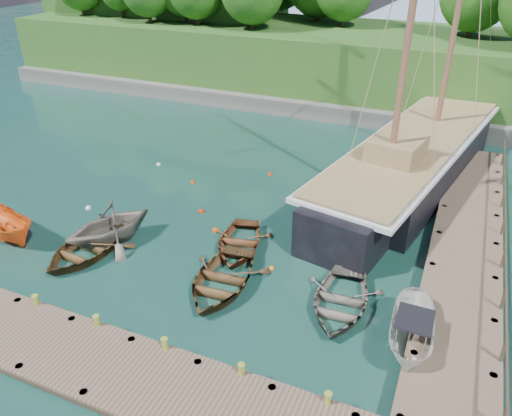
% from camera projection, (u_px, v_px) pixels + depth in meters
% --- Properties ---
extents(ground, '(160.00, 160.00, 0.00)m').
position_uv_depth(ground, '(189.00, 270.00, 22.88)').
color(ground, '#17382B').
rests_on(ground, ground).
extents(dock_near, '(20.00, 3.20, 1.10)m').
position_uv_depth(dock_near, '(143.00, 380.00, 16.77)').
color(dock_near, brown).
rests_on(dock_near, ground).
extents(dock_east, '(3.20, 24.00, 1.10)m').
position_uv_depth(dock_east, '(466.00, 240.00, 24.30)').
color(dock_east, brown).
rests_on(dock_east, ground).
extents(bollard_0, '(0.26, 0.26, 0.45)m').
position_uv_depth(bollard_0, '(40.00, 316.00, 20.18)').
color(bollard_0, olive).
rests_on(bollard_0, ground).
extents(bollard_1, '(0.26, 0.26, 0.45)m').
position_uv_depth(bollard_1, '(100.00, 337.00, 19.14)').
color(bollard_1, olive).
rests_on(bollard_1, ground).
extents(bollard_2, '(0.26, 0.26, 0.45)m').
position_uv_depth(bollard_2, '(167.00, 360.00, 18.10)').
color(bollard_2, olive).
rests_on(bollard_2, ground).
extents(bollard_3, '(0.26, 0.26, 0.45)m').
position_uv_depth(bollard_3, '(242.00, 386.00, 17.06)').
color(bollard_3, olive).
rests_on(bollard_3, ground).
extents(bollard_4, '(0.26, 0.26, 0.45)m').
position_uv_depth(bollard_4, '(326.00, 416.00, 16.02)').
color(bollard_4, olive).
rests_on(bollard_4, ground).
extents(rowboat_0, '(3.88, 5.11, 0.99)m').
position_uv_depth(rowboat_0, '(87.00, 254.00, 24.01)').
color(rowboat_0, '#50361B').
rests_on(rowboat_0, ground).
extents(rowboat_1, '(5.30, 5.60, 2.33)m').
position_uv_depth(rowboat_1, '(111.00, 242.00, 24.96)').
color(rowboat_1, '#70675C').
rests_on(rowboat_1, ground).
extents(rowboat_2, '(3.94, 5.25, 1.03)m').
position_uv_depth(rowboat_2, '(221.00, 287.00, 21.83)').
color(rowboat_2, '#51361D').
rests_on(rowboat_2, ground).
extents(rowboat_3, '(3.68, 4.90, 0.96)m').
position_uv_depth(rowboat_3, '(339.00, 308.00, 20.59)').
color(rowboat_3, '#605950').
rests_on(rowboat_3, ground).
extents(rowboat_4, '(3.97, 4.90, 0.89)m').
position_uv_depth(rowboat_4, '(238.00, 249.00, 24.43)').
color(rowboat_4, brown).
rests_on(rowboat_4, ground).
extents(motorboat_orange, '(4.66, 2.80, 1.69)m').
position_uv_depth(motorboat_orange, '(10.00, 239.00, 25.24)').
color(motorboat_orange, orange).
rests_on(motorboat_orange, ground).
extents(cabin_boat_white, '(1.90, 4.40, 1.66)m').
position_uv_depth(cabin_boat_white, '(409.00, 348.00, 18.62)').
color(cabin_boat_white, silver).
rests_on(cabin_boat_white, ground).
extents(schooner, '(9.30, 28.46, 21.23)m').
position_uv_depth(schooner, '(412.00, 164.00, 30.47)').
color(schooner, black).
rests_on(schooner, ground).
extents(mooring_buoy_0, '(0.33, 0.33, 0.33)m').
position_uv_depth(mooring_buoy_0, '(88.00, 209.00, 27.99)').
color(mooring_buoy_0, silver).
rests_on(mooring_buoy_0, ground).
extents(mooring_buoy_1, '(0.32, 0.32, 0.32)m').
position_uv_depth(mooring_buoy_1, '(202.00, 212.00, 27.64)').
color(mooring_buoy_1, red).
rests_on(mooring_buoy_1, ground).
extents(mooring_buoy_2, '(0.34, 0.34, 0.34)m').
position_uv_depth(mooring_buoy_2, '(215.00, 231.00, 25.89)').
color(mooring_buoy_2, '#E43F07').
rests_on(mooring_buoy_2, ground).
extents(mooring_buoy_3, '(0.36, 0.36, 0.36)m').
position_uv_depth(mooring_buoy_3, '(313.00, 209.00, 27.94)').
color(mooring_buoy_3, silver).
rests_on(mooring_buoy_3, ground).
extents(mooring_buoy_4, '(0.28, 0.28, 0.28)m').
position_uv_depth(mooring_buoy_4, '(193.00, 183.00, 30.84)').
color(mooring_buoy_4, red).
rests_on(mooring_buoy_4, ground).
extents(mooring_buoy_5, '(0.29, 0.29, 0.29)m').
position_uv_depth(mooring_buoy_5, '(270.00, 175.00, 31.88)').
color(mooring_buoy_5, red).
rests_on(mooring_buoy_5, ground).
extents(mooring_buoy_6, '(0.29, 0.29, 0.29)m').
position_uv_depth(mooring_buoy_6, '(159.00, 165.00, 33.20)').
color(mooring_buoy_6, white).
rests_on(mooring_buoy_6, ground).
extents(mooring_buoy_7, '(0.28, 0.28, 0.28)m').
position_uv_depth(mooring_buoy_7, '(272.00, 269.00, 22.98)').
color(mooring_buoy_7, orange).
rests_on(mooring_buoy_7, ground).
extents(headland, '(51.00, 19.31, 12.90)m').
position_uv_depth(headland, '(232.00, 24.00, 49.81)').
color(headland, '#474744').
rests_on(headland, ground).
extents(distant_ridge, '(117.00, 40.00, 10.00)m').
position_uv_depth(distant_ridge, '(445.00, 1.00, 75.42)').
color(distant_ridge, '#728CA5').
rests_on(distant_ridge, ground).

